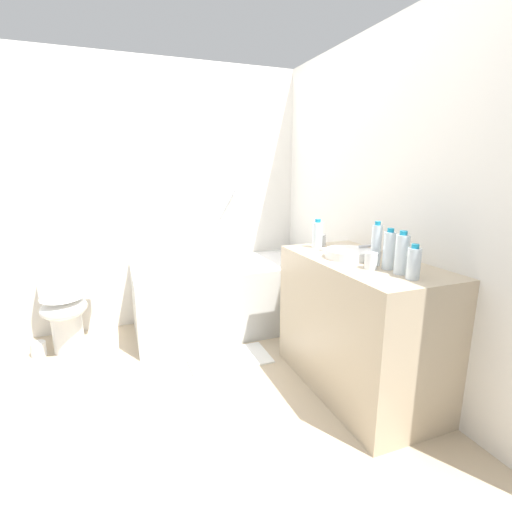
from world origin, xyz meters
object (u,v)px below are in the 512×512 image
Objects in this scene: water_bottle_1 at (414,263)px; water_bottle_3 at (389,250)px; bathtub at (224,294)px; toilet_paper_roll at (38,349)px; toilet at (66,304)px; sink_basin at (349,254)px; water_bottle_2 at (317,235)px; soap_dish at (327,249)px; drinking_glass_0 at (371,261)px; drinking_glass_1 at (321,240)px; water_bottle_0 at (376,245)px; sink_faucet at (371,251)px; bath_mat at (229,359)px; water_bottle_4 at (402,254)px.

water_bottle_1 is 0.79× the size of water_bottle_3.
bathtub reaches higher than toilet_paper_roll.
toilet is 2.57m from water_bottle_1.
bathtub is 1.38m from sink_basin.
sink_basin is 0.32m from water_bottle_3.
water_bottle_3 is at bearing 52.75° from toilet.
water_bottle_2 is 0.14m from soap_dish.
drinking_glass_1 is at bearing 83.39° from drinking_glass_0.
water_bottle_2 is (-0.07, 0.84, 0.01)m from water_bottle_1.
toilet is at bearing 140.23° from water_bottle_3.
sink_basin is 0.34m from water_bottle_2.
water_bottle_3 is 0.54m from soap_dish.
bathtub is 1.61m from drinking_glass_0.
drinking_glass_0 is at bearing 157.50° from water_bottle_3.
water_bottle_3 is at bearing -84.63° from water_bottle_0.
sink_faucet is 1.33m from bath_mat.
drinking_glass_0 is at bearing 52.04° from toilet.
drinking_glass_1 is (0.07, 0.06, -0.06)m from water_bottle_2.
toilet is 7.80× the size of soap_dish.
soap_dish is (0.47, -0.93, 0.56)m from bathtub.
water_bottle_1 is (0.04, -0.51, 0.06)m from sink_basin.
sink_basin is 0.51m from water_bottle_1.
water_bottle_0 is at bearing -82.36° from water_bottle_2.
sink_faucet is 2.60m from toilet_paper_roll.
water_bottle_2 is 1.82× the size of toilet_paper_roll.
water_bottle_1 is 0.20m from water_bottle_3.
water_bottle_1 reaches higher than toilet.
bathtub is at bearing 116.90° from soap_dish.
drinking_glass_1 is at bearing 84.58° from sink_basin.
toilet is 3.42× the size of water_bottle_2.
toilet_paper_roll is at bearing 156.97° from bath_mat.
bathtub is at bearing 124.90° from drinking_glass_1.
drinking_glass_0 is at bearing -141.76° from water_bottle_0.
water_bottle_3 is (0.01, -0.10, -0.01)m from water_bottle_0.
sink_basin reaches higher than bath_mat.
water_bottle_1 is at bearing -85.32° from water_bottle_2.
water_bottle_1 is 0.78× the size of water_bottle_4.
water_bottle_0 reaches higher than sink_basin.
toilet_paper_roll is (-1.98, 0.92, -0.83)m from soap_dish.
bath_mat is 1.49m from toilet_paper_roll.
drinking_glass_1 is at bearing 89.89° from water_bottle_1.
bathtub reaches higher than water_bottle_3.
water_bottle_1 is 0.30× the size of bath_mat.
water_bottle_2 is at bearing -60.76° from bathtub.
water_bottle_0 reaches higher than toilet_paper_roll.
water_bottle_1 is 0.89× the size of water_bottle_2.
water_bottle_4 is (1.83, -1.63, 0.61)m from toilet.
water_bottle_2 is 2.28× the size of soap_dish.
sink_basin is at bearing 96.36° from water_bottle_4.
water_bottle_3 is 0.99× the size of water_bottle_4.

